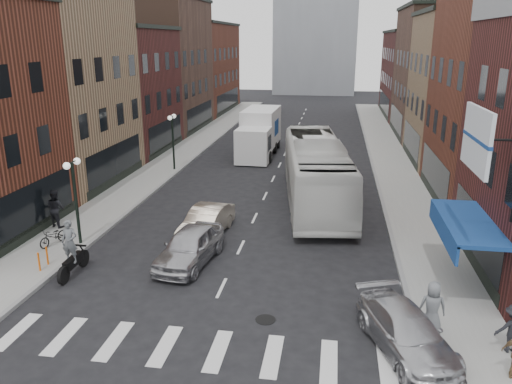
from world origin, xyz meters
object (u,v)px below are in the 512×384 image
Objects in this scene: streetlamp_near at (74,186)px; curb_car at (406,332)px; sedan_left_near at (190,246)px; sedan_left_far at (206,222)px; streetlamp_far at (173,132)px; ped_right_c at (432,307)px; billboard_sign at (479,141)px; ped_left_solo at (56,208)px; parked_bicycle at (53,236)px; bike_rack at (43,259)px; box_truck at (259,133)px; transit_bus at (316,171)px; motorcycle_rider at (71,250)px.

streetlamp_near reaches higher than curb_car.
sedan_left_near reaches higher than curb_car.
curb_car is (8.42, -8.23, -0.06)m from sedan_left_far.
streetlamp_near is at bearing -90.00° from streetlamp_far.
ped_right_c is (0.90, 1.00, 0.37)m from curb_car.
billboard_sign reaches higher than sedan_left_near.
streetlamp_near is at bearing 177.62° from sedan_left_near.
ped_right_c is (17.00, -6.90, -0.09)m from ped_left_solo.
streetlamp_far is 13.23m from sedan_left_far.
parked_bicycle is at bearing -14.76° from ped_right_c.
box_truck is (5.52, 22.81, 1.28)m from bike_rack.
box_truck is 21.14m from sedan_left_near.
billboard_sign reaches higher than streetlamp_near.
ped_right_c is (14.80, -19.07, -1.89)m from streetlamp_far.
bike_rack is 2.48m from parked_bicycle.
sedan_left_near is at bearing -80.77° from sedan_left_far.
sedan_left_far is 0.96× the size of curb_car.
transit_bus reaches higher than ped_right_c.
transit_bus reaches higher than bike_rack.
billboard_sign is 5.48m from ped_right_c.
sedan_left_far is at bearing 40.56° from bike_rack.
streetlamp_near reaches higher than sedan_left_near.
sedan_left_near is at bearing 127.84° from curb_car.
billboard_sign is 0.28× the size of transit_bus.
sedan_left_far is (0.15, -17.95, -1.11)m from box_truck.
billboard_sign is 2.13× the size of ped_right_c.
bike_rack is at bearing -52.85° from parked_bicycle.
sedan_left_far is at bearing -36.14° from ped_right_c.
ped_left_solo is at bearing -100.24° from streetlamp_far.
ped_left_solo is at bearing -20.43° from ped_right_c.
motorcycle_rider is at bearing -7.18° from bike_rack.
streetlamp_far is at bearing -129.60° from box_truck.
streetlamp_far is 8.18m from box_truck.
billboard_sign is at bearing -64.23° from box_truck.
ped_left_solo is at bearing 163.68° from billboard_sign.
motorcycle_rider is at bearing -31.38° from parked_bicycle.
motorcycle_rider is 14.58m from transit_bus.
transit_bus reaches higher than sedan_left_near.
curb_car is (3.43, -14.42, -1.21)m from transit_bus.
transit_bus is at bearing 48.55° from motorcycle_rider.
streetlamp_near is 2.36× the size of ped_right_c.
transit_bus is 6.94× the size of ped_left_solo.
streetlamp_near reaches higher than bike_rack.
billboard_sign is 0.85× the size of sedan_left_far.
billboard_sign is at bearing -2.83° from bike_rack.
curb_car is at bearing -70.40° from box_truck.
ped_right_c reaches higher than parked_bicycle.
streetlamp_far reaches higher than curb_car.
parked_bicycle is (-6.58, -2.54, -0.15)m from sedan_left_far.
streetlamp_near is at bearing -148.92° from transit_bus.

